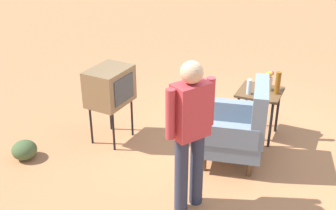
{
  "coord_description": "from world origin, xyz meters",
  "views": [
    {
      "loc": [
        4.52,
        1.02,
        2.93
      ],
      "look_at": [
        0.24,
        -0.94,
        0.65
      ],
      "focal_mm": 44.77,
      "sensor_mm": 36.0,
      "label": 1
    }
  ],
  "objects_px": {
    "armchair": "(239,127)",
    "tv_on_stand": "(110,87)",
    "side_table": "(259,98)",
    "bottle_short_clear": "(249,87)",
    "person_standing": "(190,129)",
    "bottle_tall_amber": "(278,83)",
    "flower_vase": "(269,80)"
  },
  "relations": [
    {
      "from": "side_table",
      "to": "flower_vase",
      "type": "relative_size",
      "value": 2.55
    },
    {
      "from": "bottle_tall_amber",
      "to": "flower_vase",
      "type": "distance_m",
      "value": 0.14
    },
    {
      "from": "armchair",
      "to": "bottle_short_clear",
      "type": "relative_size",
      "value": 5.3
    },
    {
      "from": "person_standing",
      "to": "tv_on_stand",
      "type": "bearing_deg",
      "value": -120.51
    },
    {
      "from": "armchair",
      "to": "person_standing",
      "type": "relative_size",
      "value": 0.65
    },
    {
      "from": "person_standing",
      "to": "flower_vase",
      "type": "xyz_separation_m",
      "value": [
        -1.86,
        0.38,
        -0.12
      ]
    },
    {
      "from": "tv_on_stand",
      "to": "bottle_short_clear",
      "type": "relative_size",
      "value": 5.15
    },
    {
      "from": "bottle_tall_amber",
      "to": "person_standing",
      "type": "bearing_deg",
      "value": -15.73
    },
    {
      "from": "tv_on_stand",
      "to": "side_table",
      "type": "bearing_deg",
      "value": 117.64
    },
    {
      "from": "person_standing",
      "to": "armchair",
      "type": "bearing_deg",
      "value": 167.14
    },
    {
      "from": "tv_on_stand",
      "to": "bottle_tall_amber",
      "type": "xyz_separation_m",
      "value": [
        -0.93,
        1.97,
        0.04
      ]
    },
    {
      "from": "person_standing",
      "to": "flower_vase",
      "type": "distance_m",
      "value": 1.9
    },
    {
      "from": "bottle_tall_amber",
      "to": "armchair",
      "type": "bearing_deg",
      "value": -19.41
    },
    {
      "from": "person_standing",
      "to": "flower_vase",
      "type": "bearing_deg",
      "value": 168.5
    },
    {
      "from": "side_table",
      "to": "bottle_short_clear",
      "type": "relative_size",
      "value": 3.38
    },
    {
      "from": "flower_vase",
      "to": "person_standing",
      "type": "bearing_deg",
      "value": -11.5
    },
    {
      "from": "person_standing",
      "to": "bottle_tall_amber",
      "type": "bearing_deg",
      "value": 164.27
    },
    {
      "from": "armchair",
      "to": "person_standing",
      "type": "bearing_deg",
      "value": -12.86
    },
    {
      "from": "tv_on_stand",
      "to": "flower_vase",
      "type": "distance_m",
      "value": 2.1
    },
    {
      "from": "person_standing",
      "to": "bottle_tall_amber",
      "type": "distance_m",
      "value": 1.87
    },
    {
      "from": "bottle_short_clear",
      "to": "flower_vase",
      "type": "distance_m",
      "value": 0.31
    },
    {
      "from": "armchair",
      "to": "flower_vase",
      "type": "distance_m",
      "value": 0.91
    },
    {
      "from": "bottle_short_clear",
      "to": "flower_vase",
      "type": "height_order",
      "value": "flower_vase"
    },
    {
      "from": "armchair",
      "to": "tv_on_stand",
      "type": "bearing_deg",
      "value": -84.65
    },
    {
      "from": "side_table",
      "to": "bottle_short_clear",
      "type": "distance_m",
      "value": 0.28
    },
    {
      "from": "bottle_tall_amber",
      "to": "bottle_short_clear",
      "type": "relative_size",
      "value": 1.5
    },
    {
      "from": "side_table",
      "to": "armchair",
      "type": "bearing_deg",
      "value": -4.33
    },
    {
      "from": "armchair",
      "to": "bottle_tall_amber",
      "type": "distance_m",
      "value": 0.88
    },
    {
      "from": "bottle_tall_amber",
      "to": "bottle_short_clear",
      "type": "distance_m",
      "value": 0.37
    },
    {
      "from": "side_table",
      "to": "bottle_tall_amber",
      "type": "height_order",
      "value": "bottle_tall_amber"
    },
    {
      "from": "bottle_short_clear",
      "to": "armchair",
      "type": "bearing_deg",
      "value": 5.74
    },
    {
      "from": "armchair",
      "to": "tv_on_stand",
      "type": "relative_size",
      "value": 1.03
    }
  ]
}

